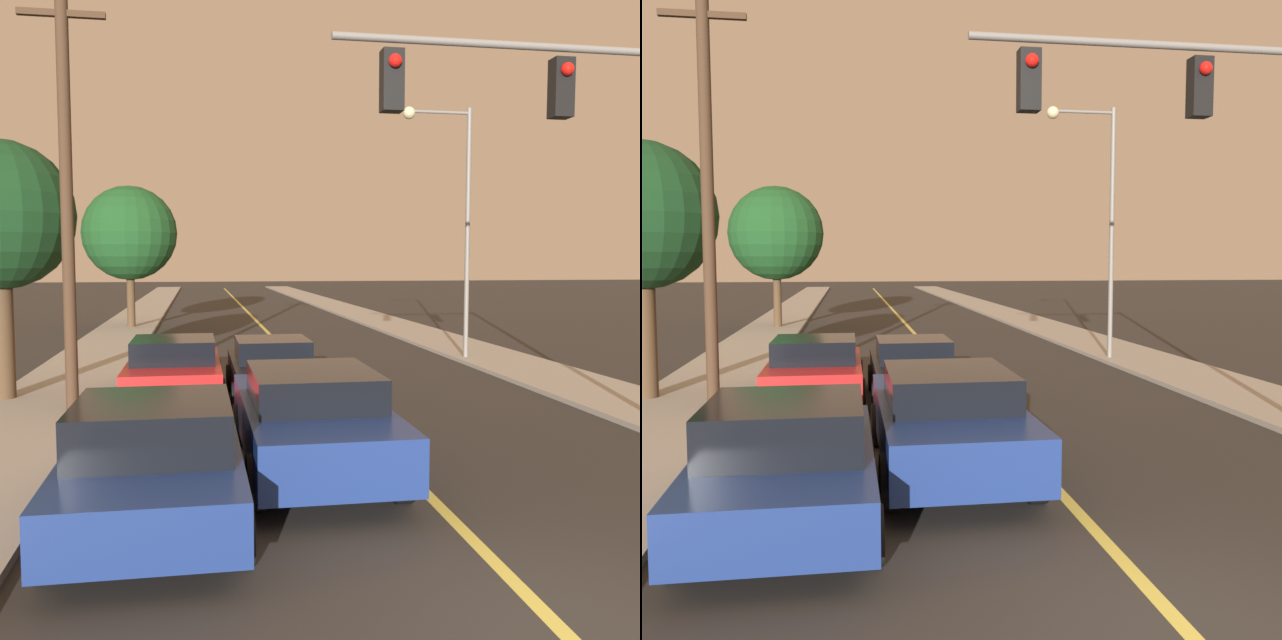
% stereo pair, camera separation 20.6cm
% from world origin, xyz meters
% --- Properties ---
extents(road_surface, '(9.46, 80.00, 0.01)m').
position_xyz_m(road_surface, '(0.00, 36.00, 0.01)').
color(road_surface, '#2D2B28').
rests_on(road_surface, ground).
extents(sidewalk_left, '(2.50, 80.00, 0.12)m').
position_xyz_m(sidewalk_left, '(-5.98, 36.00, 0.06)').
color(sidewalk_left, '#9E998E').
rests_on(sidewalk_left, ground).
extents(sidewalk_right, '(2.50, 80.00, 0.12)m').
position_xyz_m(sidewalk_right, '(5.98, 36.00, 0.06)').
color(sidewalk_right, '#9E998E').
rests_on(sidewalk_right, ground).
extents(car_near_lane_front, '(2.04, 4.91, 1.50)m').
position_xyz_m(car_near_lane_front, '(-1.32, 4.94, 0.79)').
color(car_near_lane_front, navy).
rests_on(car_near_lane_front, ground).
extents(car_near_lane_second, '(1.87, 3.93, 1.35)m').
position_xyz_m(car_near_lane_second, '(-1.32, 10.34, 0.70)').
color(car_near_lane_second, black).
rests_on(car_near_lane_second, ground).
extents(car_outer_lane_front, '(2.06, 4.29, 1.46)m').
position_xyz_m(car_outer_lane_front, '(-3.40, 3.24, 0.74)').
color(car_outer_lane_front, navy).
rests_on(car_outer_lane_front, ground).
extents(car_outer_lane_second, '(2.04, 4.34, 1.39)m').
position_xyz_m(car_outer_lane_second, '(-3.40, 10.44, 0.73)').
color(car_outer_lane_second, red).
rests_on(car_outer_lane_second, ground).
extents(traffic_signal_mast, '(6.13, 0.42, 6.43)m').
position_xyz_m(traffic_signal_mast, '(3.16, 5.55, 4.77)').
color(traffic_signal_mast, slate).
rests_on(traffic_signal_mast, ground).
extents(streetlamp_right, '(2.10, 0.36, 7.38)m').
position_xyz_m(streetlamp_right, '(4.59, 15.39, 4.86)').
color(streetlamp_right, slate).
rests_on(streetlamp_right, ground).
extents(utility_pole_left, '(1.60, 0.24, 8.10)m').
position_xyz_m(utility_pole_left, '(-5.33, 9.40, 4.33)').
color(utility_pole_left, '#422D1E').
rests_on(utility_pole_left, ground).
extents(tree_left_far, '(4.11, 4.11, 6.17)m').
position_xyz_m(tree_left_far, '(-5.79, 27.39, 4.22)').
color(tree_left_far, '#4C3823').
rests_on(tree_left_far, ground).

